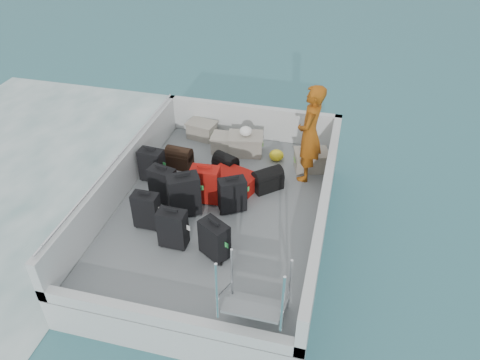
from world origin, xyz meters
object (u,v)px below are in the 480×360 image
(suitcase_2, at_px, (152,165))
(crate_0, at_px, (202,131))
(suitcase_7, at_px, (232,195))
(suitcase_4, at_px, (184,195))
(crate_2, at_px, (246,145))
(crate_3, at_px, (311,161))
(suitcase_5, at_px, (205,185))
(crate_1, at_px, (227,144))
(suitcase_0, at_px, (147,211))
(suitcase_1, at_px, (163,185))
(suitcase_3, at_px, (173,229))
(suitcase_6, at_px, (214,240))
(suitcase_8, at_px, (234,181))
(passenger, at_px, (310,134))

(suitcase_2, relative_size, crate_0, 1.15)
(suitcase_2, xyz_separation_m, suitcase_7, (1.62, -0.49, -0.00))
(suitcase_4, relative_size, crate_0, 1.38)
(crate_2, xyz_separation_m, crate_3, (1.31, -0.23, -0.02))
(suitcase_5, relative_size, crate_1, 1.22)
(suitcase_0, xyz_separation_m, suitcase_1, (0.01, 0.67, 0.01))
(suitcase_2, relative_size, suitcase_3, 0.96)
(suitcase_6, xyz_separation_m, crate_3, (1.09, 2.62, -0.13))
(suitcase_8, bearing_deg, crate_0, 54.57)
(suitcase_6, distance_m, crate_1, 2.88)
(suitcase_3, bearing_deg, suitcase_6, -3.97)
(suitcase_3, distance_m, suitcase_6, 0.67)
(suitcase_0, bearing_deg, suitcase_7, 31.07)
(suitcase_8, relative_size, crate_0, 1.44)
(crate_2, relative_size, passenger, 0.35)
(suitcase_0, relative_size, suitcase_8, 0.81)
(suitcase_0, distance_m, suitcase_5, 1.10)
(suitcase_4, bearing_deg, suitcase_2, 109.16)
(suitcase_0, xyz_separation_m, suitcase_5, (0.70, 0.86, 0.02))
(suitcase_3, distance_m, passenger, 2.92)
(crate_3, relative_size, passenger, 0.32)
(suitcase_4, height_order, suitcase_7, suitcase_4)
(suitcase_8, xyz_separation_m, crate_2, (-0.06, 1.16, 0.04))
(suitcase_0, bearing_deg, crate_0, 90.66)
(suitcase_6, height_order, passenger, passenger)
(suitcase_3, relative_size, passenger, 0.36)
(suitcase_2, bearing_deg, passenger, 21.19)
(crate_1, bearing_deg, suitcase_3, -91.30)
(suitcase_0, xyz_separation_m, passenger, (2.26, 1.99, 0.59))
(suitcase_0, distance_m, passenger, 3.07)
(suitcase_5, bearing_deg, suitcase_0, -132.88)
(crate_2, xyz_separation_m, passenger, (1.26, -0.50, 0.71))
(suitcase_2, xyz_separation_m, suitcase_3, (0.98, -1.51, 0.01))
(suitcase_1, xyz_separation_m, suitcase_3, (0.55, -0.98, -0.01))
(crate_1, distance_m, crate_3, 1.70)
(suitcase_5, distance_m, crate_2, 1.66)
(suitcase_6, height_order, crate_2, suitcase_6)
(suitcase_2, height_order, crate_0, suitcase_2)
(suitcase_6, bearing_deg, suitcase_2, 167.77)
(suitcase_7, height_order, crate_3, suitcase_7)
(passenger, bearing_deg, suitcase_1, -52.28)
(suitcase_4, bearing_deg, suitcase_3, -113.69)
(suitcase_4, bearing_deg, crate_2, 44.98)
(suitcase_0, bearing_deg, crate_2, 68.30)
(suitcase_7, bearing_deg, suitcase_0, -179.13)
(suitcase_0, height_order, suitcase_1, suitcase_1)
(suitcase_2, xyz_separation_m, suitcase_4, (0.89, -0.76, 0.06))
(suitcase_1, distance_m, suitcase_2, 0.68)
(suitcase_0, height_order, suitcase_3, suitcase_3)
(suitcase_8, relative_size, passenger, 0.43)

